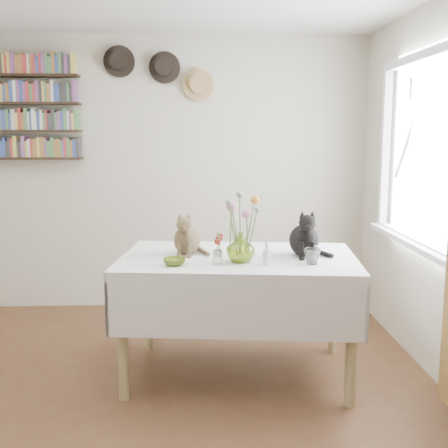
{
  "coord_description": "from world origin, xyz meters",
  "views": [
    {
      "loc": [
        0.45,
        -2.96,
        1.61
      ],
      "look_at": [
        0.61,
        0.54,
        1.05
      ],
      "focal_mm": 45.0,
      "sensor_mm": 36.0,
      "label": 1
    }
  ],
  "objects_px": {
    "black_cat": "(304,232)",
    "flower_vase": "(241,247)",
    "bookshelf_unit": "(23,108)",
    "tabby_cat": "(187,232)",
    "dining_table": "(238,286)"
  },
  "relations": [
    {
      "from": "dining_table",
      "to": "black_cat",
      "type": "xyz_separation_m",
      "value": [
        0.43,
        -0.01,
        0.36
      ]
    },
    {
      "from": "tabby_cat",
      "to": "flower_vase",
      "type": "relative_size",
      "value": 1.57
    },
    {
      "from": "dining_table",
      "to": "tabby_cat",
      "type": "relative_size",
      "value": 5.59
    },
    {
      "from": "flower_vase",
      "to": "bookshelf_unit",
      "type": "height_order",
      "value": "bookshelf_unit"
    },
    {
      "from": "flower_vase",
      "to": "dining_table",
      "type": "bearing_deg",
      "value": 90.29
    },
    {
      "from": "dining_table",
      "to": "bookshelf_unit",
      "type": "height_order",
      "value": "bookshelf_unit"
    },
    {
      "from": "dining_table",
      "to": "tabby_cat",
      "type": "distance_m",
      "value": 0.49
    },
    {
      "from": "black_cat",
      "to": "bookshelf_unit",
      "type": "bearing_deg",
      "value": 147.22
    },
    {
      "from": "dining_table",
      "to": "tabby_cat",
      "type": "xyz_separation_m",
      "value": [
        -0.34,
        0.09,
        0.35
      ]
    },
    {
      "from": "tabby_cat",
      "to": "black_cat",
      "type": "bearing_deg",
      "value": 1.47
    },
    {
      "from": "black_cat",
      "to": "flower_vase",
      "type": "distance_m",
      "value": 0.46
    },
    {
      "from": "black_cat",
      "to": "flower_vase",
      "type": "relative_size",
      "value": 1.71
    },
    {
      "from": "dining_table",
      "to": "black_cat",
      "type": "distance_m",
      "value": 0.56
    },
    {
      "from": "tabby_cat",
      "to": "bookshelf_unit",
      "type": "relative_size",
      "value": 0.29
    },
    {
      "from": "dining_table",
      "to": "flower_vase",
      "type": "distance_m",
      "value": 0.34
    }
  ]
}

